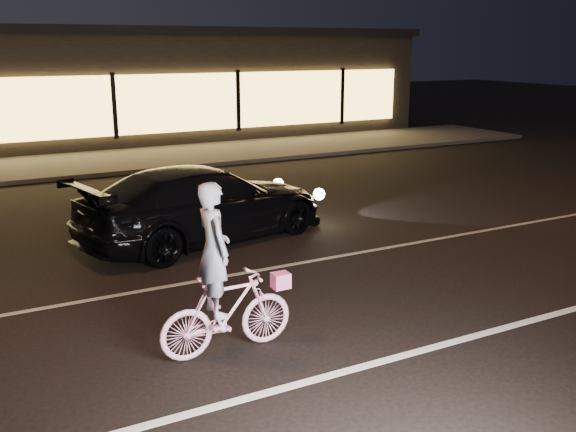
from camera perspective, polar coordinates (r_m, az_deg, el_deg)
ground at (r=9.29m, az=6.97°, el=-7.81°), size 90.00×90.00×0.00m
lane_stripe_near at (r=8.22m, az=13.03°, el=-11.24°), size 60.00×0.12×0.01m
lane_stripe_far at (r=10.87m, az=0.96°, el=-4.22°), size 60.00×0.10×0.01m
sidewalk at (r=20.89m, az=-13.77°, el=4.87°), size 30.00×4.00×0.12m
storefront at (r=26.46m, az=-17.35°, el=11.23°), size 25.40×8.42×4.20m
cyclist at (r=7.62m, az=-5.76°, el=-6.92°), size 1.67×0.58×2.11m
sedan at (r=12.09m, az=-7.44°, el=1.12°), size 5.20×3.01×1.42m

